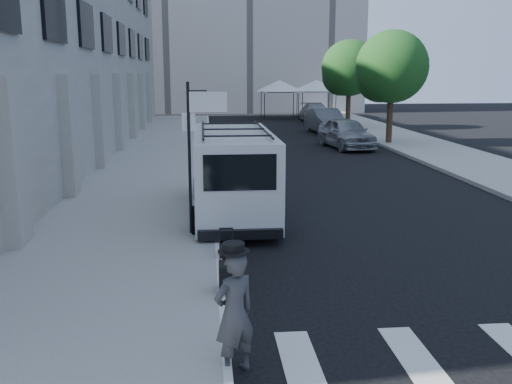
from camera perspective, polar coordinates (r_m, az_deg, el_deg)
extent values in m
plane|color=black|center=(10.78, 7.27, -9.17)|extent=(120.00, 120.00, 0.00)
cube|color=gray|center=(26.17, -9.48, 3.44)|extent=(4.50, 48.00, 0.15)
cube|color=gray|center=(32.09, 15.49, 4.72)|extent=(4.00, 56.00, 0.15)
cylinder|color=black|center=(13.17, -6.66, 3.27)|extent=(0.07, 0.07, 3.50)
cube|color=white|center=(13.09, -6.75, 6.97)|extent=(0.30, 0.03, 0.42)
cube|color=white|center=(13.04, -4.80, 8.97)|extent=(0.85, 0.06, 0.45)
cylinder|color=black|center=(31.49, 13.22, 7.13)|extent=(0.32, 0.32, 2.80)
sphere|color=#163E14|center=(31.40, 13.46, 12.10)|extent=(3.80, 3.80, 3.80)
sphere|color=#163E14|center=(31.85, 12.37, 11.11)|extent=(2.66, 2.66, 2.66)
cylinder|color=black|center=(40.12, 9.20, 8.26)|extent=(0.32, 0.32, 2.80)
sphere|color=#163E14|center=(40.04, 9.33, 12.16)|extent=(3.80, 3.80, 3.80)
sphere|color=#163E14|center=(40.53, 8.53, 11.37)|extent=(2.66, 2.66, 2.66)
cylinder|color=black|center=(46.75, 0.86, 8.54)|extent=(0.06, 0.06, 2.20)
cylinder|color=black|center=(47.12, 4.28, 8.53)|extent=(0.06, 0.06, 2.20)
cylinder|color=black|center=(49.53, 0.52, 8.73)|extent=(0.06, 0.06, 2.20)
cylinder|color=black|center=(49.88, 3.76, 8.73)|extent=(0.06, 0.06, 2.20)
cube|color=white|center=(48.25, 2.37, 10.00)|extent=(3.00, 3.00, 0.12)
cone|color=white|center=(48.24, 2.37, 10.60)|extent=(4.00, 4.00, 0.90)
cylinder|color=black|center=(47.68, 4.67, 8.57)|extent=(0.06, 0.06, 2.20)
cylinder|color=black|center=(48.23, 7.98, 8.53)|extent=(0.06, 0.06, 2.20)
cylinder|color=black|center=(50.44, 4.13, 8.76)|extent=(0.06, 0.06, 2.20)
cylinder|color=black|center=(50.96, 7.27, 8.72)|extent=(0.06, 0.06, 2.20)
cube|color=white|center=(49.26, 6.04, 9.99)|extent=(3.00, 3.00, 0.12)
cone|color=white|center=(49.24, 6.05, 10.57)|extent=(4.00, 4.00, 0.90)
imported|color=#3A3A3D|center=(7.47, -2.19, -12.07)|extent=(0.72, 0.66, 1.65)
cube|color=black|center=(11.85, -3.27, -6.25)|extent=(0.18, 0.45, 0.34)
cube|color=black|center=(9.97, -2.91, -8.92)|extent=(0.28, 0.44, 0.64)
cylinder|color=black|center=(9.96, -3.63, -5.34)|extent=(0.02, 0.02, 0.60)
cylinder|color=black|center=(9.97, -2.36, -5.31)|extent=(0.02, 0.02, 0.60)
cube|color=black|center=(9.88, -3.01, -3.68)|extent=(0.24, 0.03, 0.03)
cube|color=silver|center=(15.21, -2.27, 2.04)|extent=(2.03, 5.44, 2.11)
cube|color=silver|center=(18.21, -2.77, 2.08)|extent=(1.91, 0.91, 1.11)
cube|color=black|center=(12.48, -1.62, 1.98)|extent=(1.61, 0.09, 0.80)
cylinder|color=black|center=(17.22, -5.77, 0.20)|extent=(0.28, 0.76, 0.76)
cylinder|color=black|center=(17.31, 0.56, 0.32)|extent=(0.28, 0.76, 0.76)
cylinder|color=black|center=(13.60, -5.85, -2.97)|extent=(0.28, 0.76, 0.76)
cylinder|color=black|center=(13.72, 2.16, -2.79)|extent=(0.28, 0.76, 0.76)
imported|color=#919298|center=(29.82, 9.01, 5.85)|extent=(2.46, 4.81, 1.57)
imported|color=#4C4F52|center=(36.95, 6.98, 7.07)|extent=(2.02, 4.90, 1.58)
imported|color=#95989C|center=(44.98, 5.99, 7.87)|extent=(2.16, 5.07, 1.46)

